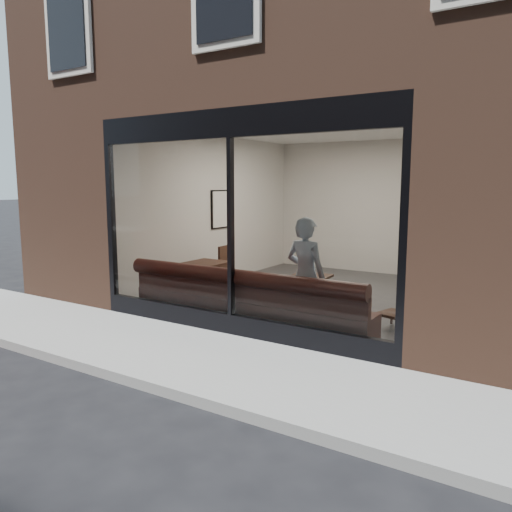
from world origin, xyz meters
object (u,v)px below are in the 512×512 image
Objects in this scene: banquette at (247,313)px; cafe_table_left at (207,263)px; cafe_chair_left at (216,280)px; cafe_chair_right at (395,314)px; person at (306,276)px; cafe_table_right at (310,277)px.

banquette is 5.83× the size of cafe_table_left.
cafe_chair_left is 3.92m from cafe_chair_right.
cafe_chair_left is at bearing 6.09° from cafe_chair_right.
cafe_chair_left is 0.90× the size of cafe_chair_right.
banquette is 9.08× the size of cafe_chair_right.
cafe_chair_right is (1.07, 0.86, -0.61)m from person.
person reaches higher than cafe_table_right.
cafe_chair_left is (-2.79, 1.54, -0.61)m from person.
cafe_table_left is at bearing 18.91° from cafe_chair_right.
banquette is 1.14m from cafe_table_right.
cafe_chair_left is (-2.61, 1.04, -0.50)m from cafe_table_right.
person reaches higher than cafe_table_left.
person reaches higher than cafe_chair_right.
cafe_table_left is (-1.49, 0.93, 0.52)m from banquette.
cafe_table_left is 2.19m from cafe_table_right.
cafe_table_left reaches higher than banquette.
cafe_table_left is at bearing 147.90° from banquette.
banquette is at bearing 132.48° from cafe_chair_left.
cafe_chair_left is at bearing -22.66° from person.
banquette is 10.12× the size of cafe_chair_left.
banquette is at bearing 45.65° from cafe_chair_right.
cafe_table_right is at bearing 32.13° from cafe_chair_right.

